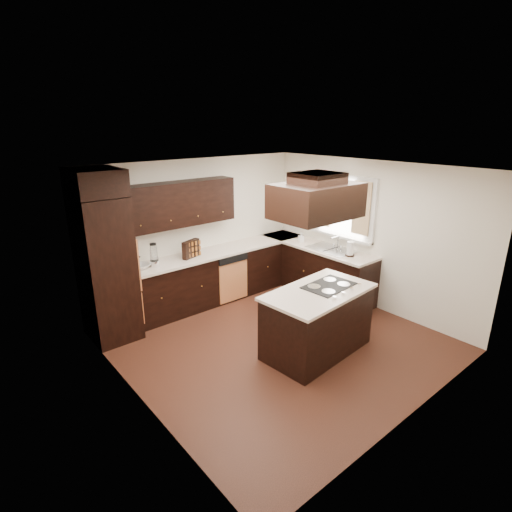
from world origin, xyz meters
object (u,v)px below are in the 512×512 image
oven_column (106,270)px  range_hood (316,201)px  spice_rack (191,249)px  island (317,322)px

oven_column → range_hood: range_hood is taller
range_hood → spice_rack: size_ratio=2.95×
island → spice_rack: 2.46m
range_hood → spice_rack: (-0.44, 2.32, -1.09)m
oven_column → range_hood: (1.88, -2.25, 1.10)m
oven_column → island: size_ratio=1.41×
range_hood → spice_rack: bearing=100.7°
oven_column → spice_rack: bearing=2.5°
range_hood → oven_column: bearing=129.7°
island → spice_rack: bearing=99.8°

